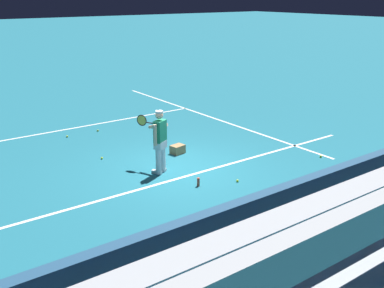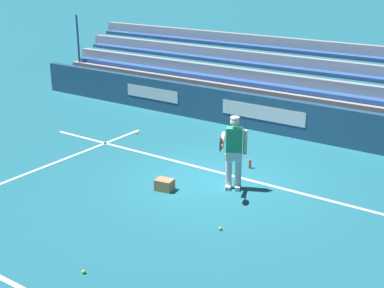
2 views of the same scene
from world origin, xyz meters
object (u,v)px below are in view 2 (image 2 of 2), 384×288
tennis_ball_stray_back (84,272)px  water_bottle (250,164)px  ball_box_cardboard (165,185)px  tennis_ball_midcourt (220,228)px  tennis_ball_far_right (137,133)px  tennis_player (234,152)px  tennis_ball_by_box (225,155)px

tennis_ball_stray_back → water_bottle: (0.02, -5.81, 0.08)m
ball_box_cardboard → tennis_ball_midcourt: (-2.06, 0.89, -0.10)m
ball_box_cardboard → tennis_ball_far_right: 4.24m
ball_box_cardboard → water_bottle: ball_box_cardboard is taller
ball_box_cardboard → tennis_ball_far_right: ball_box_cardboard is taller
tennis_player → tennis_ball_far_right: tennis_player is taller
tennis_ball_far_right → tennis_ball_by_box: size_ratio=1.00×
tennis_ball_far_right → ball_box_cardboard: bearing=139.0°
tennis_ball_stray_back → tennis_ball_far_right: size_ratio=1.00×
ball_box_cardboard → tennis_ball_stray_back: (-0.97, 3.51, -0.10)m
tennis_ball_far_right → water_bottle: (-4.15, 0.48, 0.08)m
tennis_ball_stray_back → tennis_ball_by_box: same height
tennis_player → tennis_ball_far_right: (4.44, -1.81, -0.86)m
tennis_ball_stray_back → tennis_ball_far_right: bearing=-56.4°
tennis_player → tennis_ball_far_right: 4.87m
tennis_ball_stray_back → water_bottle: bearing=-89.8°
tennis_ball_stray_back → tennis_ball_midcourt: size_ratio=1.00×
tennis_ball_by_box → tennis_player: bearing=125.9°
tennis_ball_stray_back → tennis_ball_midcourt: 2.83m
tennis_player → ball_box_cardboard: (1.24, 0.97, -0.76)m
tennis_ball_stray_back → water_bottle: size_ratio=0.30×
tennis_ball_stray_back → tennis_ball_midcourt: bearing=-112.6°
ball_box_cardboard → tennis_player: bearing=-141.9°
tennis_ball_far_right → water_bottle: water_bottle is taller
tennis_ball_far_right → water_bottle: 4.18m
ball_box_cardboard → tennis_ball_by_box: size_ratio=6.06×
tennis_player → tennis_ball_midcourt: tennis_player is taller
tennis_player → tennis_ball_midcourt: bearing=113.9°
ball_box_cardboard → tennis_ball_stray_back: size_ratio=6.06×
tennis_player → tennis_ball_far_right: bearing=-22.2°
tennis_ball_midcourt → tennis_ball_stray_back: bearing=67.4°
tennis_player → tennis_ball_stray_back: tennis_player is taller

